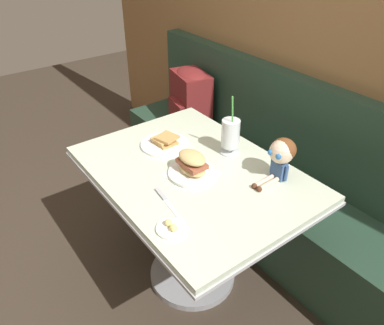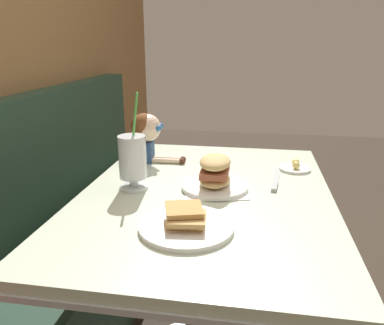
% 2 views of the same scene
% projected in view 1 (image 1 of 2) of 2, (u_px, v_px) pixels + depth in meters
% --- Properties ---
extents(ground_plane, '(8.00, 8.00, 0.00)m').
position_uv_depth(ground_plane, '(167.00, 291.00, 2.10)').
color(ground_plane, '#382D23').
extents(wood_panel_wall, '(4.40, 0.08, 2.40)m').
position_uv_depth(wood_panel_wall, '(328.00, 39.00, 1.96)').
color(wood_panel_wall, olive).
rests_on(wood_panel_wall, ground).
extents(booth_bench, '(2.60, 0.48, 1.00)m').
position_uv_depth(booth_bench, '(275.00, 190.00, 2.32)').
color(booth_bench, '#233D2D').
rests_on(booth_bench, ground).
extents(diner_table, '(1.11, 0.81, 0.74)m').
position_uv_depth(diner_table, '(193.00, 202.00, 1.89)').
color(diner_table, beige).
rests_on(diner_table, ground).
extents(toast_plate, '(0.25, 0.25, 0.06)m').
position_uv_depth(toast_plate, '(165.00, 143.00, 1.96)').
color(toast_plate, white).
rests_on(toast_plate, diner_table).
extents(milkshake_glass, '(0.10, 0.10, 0.32)m').
position_uv_depth(milkshake_glass, '(230.00, 135.00, 1.85)').
color(milkshake_glass, silver).
rests_on(milkshake_glass, diner_table).
extents(sandwich_plate, '(0.24, 0.24, 0.12)m').
position_uv_depth(sandwich_plate, '(192.00, 166.00, 1.72)').
color(sandwich_plate, white).
rests_on(sandwich_plate, diner_table).
extents(butter_saucer, '(0.12, 0.12, 0.04)m').
position_uv_depth(butter_saucer, '(171.00, 228.00, 1.44)').
color(butter_saucer, white).
rests_on(butter_saucer, diner_table).
extents(butter_knife, '(0.24, 0.05, 0.01)m').
position_uv_depth(butter_knife, '(165.00, 198.00, 1.59)').
color(butter_knife, silver).
rests_on(butter_knife, diner_table).
extents(seated_doll, '(0.12, 0.22, 0.20)m').
position_uv_depth(seated_doll, '(281.00, 154.00, 1.66)').
color(seated_doll, '#385689').
rests_on(seated_doll, diner_table).
extents(backpack, '(0.34, 0.30, 0.41)m').
position_uv_depth(backpack, '(190.00, 97.00, 2.68)').
color(backpack, maroon).
rests_on(backpack, booth_bench).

